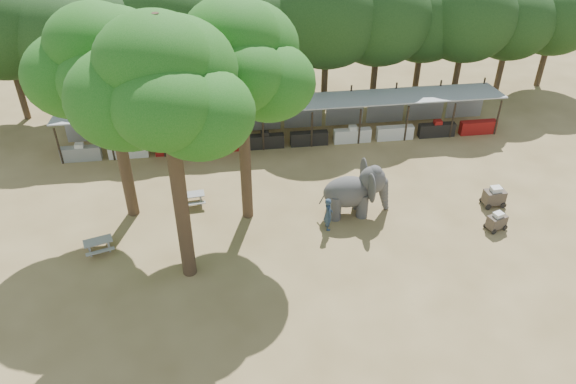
{
  "coord_description": "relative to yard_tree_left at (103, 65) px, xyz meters",
  "views": [
    {
      "loc": [
        -4.04,
        -17.69,
        17.97
      ],
      "look_at": [
        -1.0,
        5.0,
        2.0
      ],
      "focal_mm": 35.0,
      "sensor_mm": 36.0,
      "label": 1
    }
  ],
  "objects": [
    {
      "name": "backdrop_trees",
      "position": [
        9.13,
        11.81,
        -2.69
      ],
      "size": [
        46.46,
        5.95,
        8.33
      ],
      "color": "#332316",
      "rests_on": "ground"
    },
    {
      "name": "yard_tree_back",
      "position": [
        6.0,
        -1.0,
        0.34
      ],
      "size": [
        7.1,
        6.9,
        11.36
      ],
      "color": "#332316",
      "rests_on": "ground"
    },
    {
      "name": "picnic_table_far",
      "position": [
        3.24,
        0.2,
        -7.77
      ],
      "size": [
        1.43,
        1.31,
        0.67
      ],
      "rotation": [
        0.0,
        0.0,
        0.09
      ],
      "color": "gray",
      "rests_on": "ground"
    },
    {
      "name": "ground",
      "position": [
        9.13,
        -7.19,
        -8.2
      ],
      "size": [
        100.0,
        100.0,
        0.0
      ],
      "primitive_type": "plane",
      "color": "brown",
      "rests_on": "ground"
    },
    {
      "name": "vendor_stalls",
      "position": [
        9.13,
        6.65,
        -7.02
      ],
      "size": [
        28.0,
        2.99,
        2.8
      ],
      "color": "gray",
      "rests_on": "ground"
    },
    {
      "name": "cart_back",
      "position": [
        19.32,
        -2.04,
        -7.62
      ],
      "size": [
        1.24,
        0.85,
        1.17
      ],
      "rotation": [
        0.0,
        0.0,
        0.06
      ],
      "color": "#3D3229",
      "rests_on": "ground"
    },
    {
      "name": "cart_front",
      "position": [
        18.58,
        -4.01,
        -7.7
      ],
      "size": [
        1.2,
        0.98,
        1.01
      ],
      "rotation": [
        0.0,
        0.0,
        0.34
      ],
      "color": "#3D3229",
      "rests_on": "ground"
    },
    {
      "name": "yard_tree_left",
      "position": [
        0.0,
        0.0,
        0.0
      ],
      "size": [
        7.1,
        6.9,
        11.02
      ],
      "color": "#332316",
      "rests_on": "ground"
    },
    {
      "name": "elephant",
      "position": [
        11.78,
        -1.66,
        -6.8
      ],
      "size": [
        3.63,
        2.8,
        2.8
      ],
      "rotation": [
        0.0,
        0.0,
        0.01
      ],
      "color": "#3C3A3A",
      "rests_on": "ground"
    },
    {
      "name": "yard_tree_center",
      "position": [
        3.0,
        -5.0,
        1.01
      ],
      "size": [
        7.1,
        6.9,
        12.04
      ],
      "color": "#332316",
      "rests_on": "ground"
    },
    {
      "name": "handler",
      "position": [
        10.09,
        -2.83,
        -7.28
      ],
      "size": [
        0.46,
        0.67,
        1.84
      ],
      "primitive_type": "imported",
      "rotation": [
        0.0,
        0.0,
        1.6
      ],
      "color": "#26384C",
      "rests_on": "ground"
    },
    {
      "name": "picnic_table_near",
      "position": [
        -1.22,
        -3.13,
        -7.76
      ],
      "size": [
        1.62,
        1.52,
        0.67
      ],
      "rotation": [
        0.0,
        0.0,
        0.28
      ],
      "color": "gray",
      "rests_on": "ground"
    }
  ]
}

